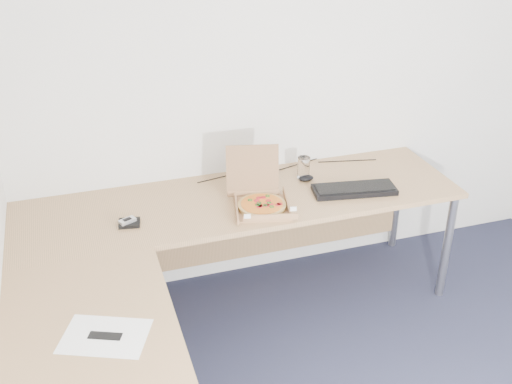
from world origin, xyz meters
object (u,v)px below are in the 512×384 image
object	(u,v)px
pizza_box	(261,201)
keyboard	(354,190)
drinking_glass	(304,168)
desk	(203,252)
wallet	(129,223)

from	to	relation	value
pizza_box	keyboard	xyz separation A→B (m)	(0.56, 0.01, -0.02)
pizza_box	drinking_glass	distance (m)	0.45
drinking_glass	desk	bearing A→B (deg)	-143.41
keyboard	wallet	xyz separation A→B (m)	(-1.27, 0.03, -0.01)
pizza_box	keyboard	bearing A→B (deg)	13.93
desk	pizza_box	world-z (taller)	pizza_box
pizza_box	keyboard	distance (m)	0.56
keyboard	wallet	distance (m)	1.27
drinking_glass	wallet	size ratio (longest dim) A/B	1.20
drinking_glass	keyboard	bearing A→B (deg)	-51.76
pizza_box	wallet	size ratio (longest dim) A/B	3.14
desk	wallet	xyz separation A→B (m)	(-0.31, 0.33, 0.04)
desk	drinking_glass	bearing A→B (deg)	36.59
pizza_box	drinking_glass	world-z (taller)	pizza_box
pizza_box	wallet	bearing A→B (deg)	-169.51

